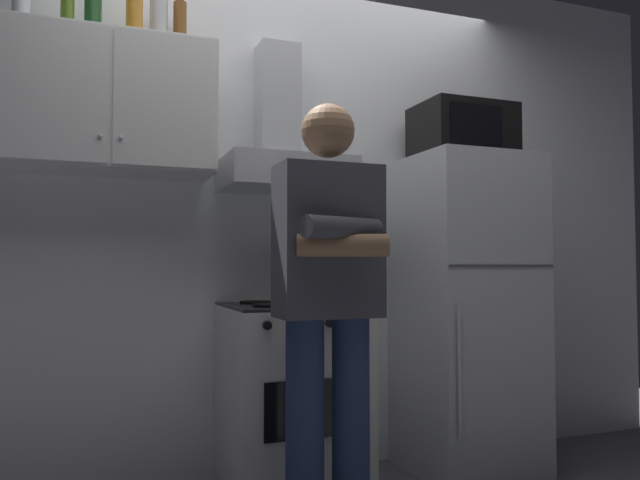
{
  "coord_description": "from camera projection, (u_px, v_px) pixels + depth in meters",
  "views": [
    {
      "loc": [
        -0.92,
        -2.45,
        1.04
      ],
      "look_at": [
        0.0,
        0.0,
        1.15
      ],
      "focal_mm": 34.41,
      "sensor_mm": 36.0,
      "label": 1
    }
  ],
  "objects": [
    {
      "name": "bottle_liquor_amber",
      "position": [
        135.0,
        7.0,
        2.72
      ],
      "size": [
        0.07,
        0.07,
        0.29
      ],
      "color": "#B7721E",
      "rests_on": "upper_cabinet"
    },
    {
      "name": "refrigerator",
      "position": [
        466.0,
        313.0,
        3.15
      ],
      "size": [
        0.6,
        0.62,
        1.6
      ],
      "color": "silver",
      "rests_on": "ground_plane"
    },
    {
      "name": "range_hood",
      "position": [
        283.0,
        151.0,
        2.97
      ],
      "size": [
        0.6,
        0.44,
        0.75
      ],
      "color": "#B7BABF"
    },
    {
      "name": "stove_oven",
      "position": [
        291.0,
        398.0,
        2.8
      ],
      "size": [
        0.6,
        0.62,
        0.87
      ],
      "color": "white",
      "rests_on": "ground_plane"
    },
    {
      "name": "bottle_olive_oil",
      "position": [
        68.0,
        5.0,
        2.62
      ],
      "size": [
        0.06,
        0.06,
        0.23
      ],
      "color": "#4C6B19",
      "rests_on": "upper_cabinet"
    },
    {
      "name": "person_standing",
      "position": [
        329.0,
        304.0,
        2.24
      ],
      "size": [
        0.38,
        0.33,
        1.64
      ],
      "color": "navy",
      "rests_on": "ground_plane"
    },
    {
      "name": "back_wall_tiled",
      "position": [
        280.0,
        206.0,
        3.19
      ],
      "size": [
        4.8,
        0.1,
        2.7
      ],
      "primitive_type": "cube",
      "color": "white",
      "rests_on": "ground_plane"
    },
    {
      "name": "cooking_pot",
      "position": [
        326.0,
        291.0,
        2.76
      ],
      "size": [
        0.29,
        0.19,
        0.1
      ],
      "color": "#B7BABF",
      "rests_on": "stove_oven"
    },
    {
      "name": "bottle_canister_steel",
      "position": [
        159.0,
        22.0,
        2.81
      ],
      "size": [
        0.08,
        0.08,
        0.23
      ],
      "color": "#B2B5BA",
      "rests_on": "upper_cabinet"
    },
    {
      "name": "microwave",
      "position": [
        462.0,
        133.0,
        3.21
      ],
      "size": [
        0.48,
        0.37,
        0.28
      ],
      "color": "black",
      "rests_on": "refrigerator"
    },
    {
      "name": "upper_cabinet",
      "position": [
        110.0,
        105.0,
        2.7
      ],
      "size": [
        0.9,
        0.37,
        0.6
      ],
      "color": "silver"
    },
    {
      "name": "bottle_beer_brown",
      "position": [
        180.0,
        25.0,
        2.86
      ],
      "size": [
        0.06,
        0.06,
        0.24
      ],
      "color": "brown",
      "rests_on": "upper_cabinet"
    }
  ]
}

